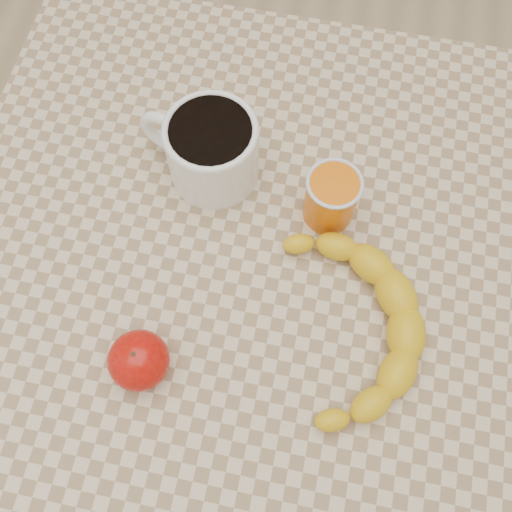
% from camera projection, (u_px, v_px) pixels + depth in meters
% --- Properties ---
extents(ground, '(3.00, 3.00, 0.00)m').
position_uv_depth(ground, '(256.00, 373.00, 1.40)').
color(ground, tan).
rests_on(ground, ground).
extents(table, '(0.80, 0.80, 0.75)m').
position_uv_depth(table, '(256.00, 285.00, 0.78)').
color(table, '#CBB48F').
rests_on(table, ground).
extents(coffee_mug, '(0.17, 0.14, 0.10)m').
position_uv_depth(coffee_mug, '(210.00, 148.00, 0.70)').
color(coffee_mug, white).
rests_on(coffee_mug, table).
extents(orange_juice_glass, '(0.07, 0.07, 0.08)m').
position_uv_depth(orange_juice_glass, '(331.00, 198.00, 0.69)').
color(orange_juice_glass, '#DE6307').
rests_on(orange_juice_glass, table).
extents(apple, '(0.08, 0.08, 0.06)m').
position_uv_depth(apple, '(139.00, 360.00, 0.63)').
color(apple, '#980605').
rests_on(apple, table).
extents(banana, '(0.29, 0.35, 0.04)m').
position_uv_depth(banana, '(353.00, 326.00, 0.65)').
color(banana, gold).
rests_on(banana, table).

